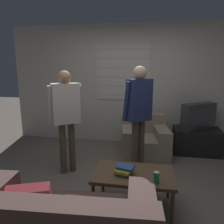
# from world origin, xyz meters

# --- Properties ---
(ground_plane) EXTENTS (16.00, 16.00, 0.00)m
(ground_plane) POSITION_xyz_m (0.00, 0.00, 0.00)
(ground_plane) COLOR #665B51
(wall_back) EXTENTS (5.20, 0.08, 2.55)m
(wall_back) POSITION_xyz_m (-0.00, 2.03, 1.28)
(wall_back) COLOR #BCB7A8
(wall_back) RESTS_ON ground_plane
(armchair_beige) EXTENTS (0.98, 0.94, 0.75)m
(armchair_beige) POSITION_xyz_m (0.39, 1.34, 0.30)
(armchair_beige) COLOR gray
(armchair_beige) RESTS_ON ground_plane
(coffee_table) EXTENTS (0.95, 0.59, 0.44)m
(coffee_table) POSITION_xyz_m (0.32, -0.30, 0.40)
(coffee_table) COLOR brown
(coffee_table) RESTS_ON ground_plane
(tv_stand) EXTENTS (0.88, 0.55, 0.48)m
(tv_stand) POSITION_xyz_m (1.41, 1.61, 0.24)
(tv_stand) COLOR black
(tv_stand) RESTS_ON ground_plane
(tv) EXTENTS (0.70, 0.57, 0.51)m
(tv) POSITION_xyz_m (1.41, 1.62, 0.74)
(tv) COLOR #2D2D33
(tv) RESTS_ON tv_stand
(person_left_standing) EXTENTS (0.51, 0.81, 1.63)m
(person_left_standing) POSITION_xyz_m (-0.80, 0.42, 1.03)
(person_left_standing) COLOR #4C4233
(person_left_standing) RESTS_ON ground_plane
(person_right_standing) EXTENTS (0.47, 0.75, 1.69)m
(person_right_standing) POSITION_xyz_m (0.30, 0.63, 1.06)
(person_right_standing) COLOR #4C4233
(person_right_standing) RESTS_ON ground_plane
(book_stack) EXTENTS (0.24, 0.21, 0.10)m
(book_stack) POSITION_xyz_m (0.21, -0.35, 0.49)
(book_stack) COLOR #33754C
(book_stack) RESTS_ON coffee_table
(soda_can) EXTENTS (0.07, 0.07, 0.13)m
(soda_can) POSITION_xyz_m (0.57, -0.48, 0.51)
(soda_can) COLOR #238E47
(soda_can) RESTS_ON coffee_table
(spare_remote) EXTENTS (0.08, 0.14, 0.02)m
(spare_remote) POSITION_xyz_m (0.19, -0.35, 0.46)
(spare_remote) COLOR white
(spare_remote) RESTS_ON coffee_table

